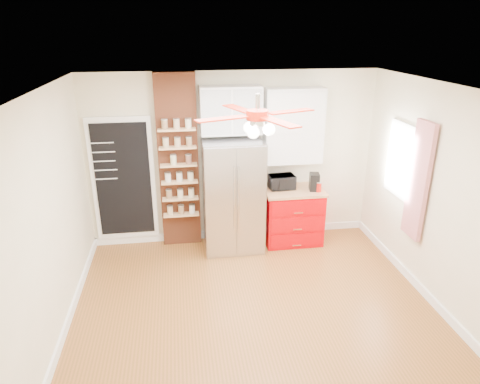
{
  "coord_description": "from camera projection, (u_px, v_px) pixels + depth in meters",
  "views": [
    {
      "loc": [
        -0.85,
        -4.4,
        3.3
      ],
      "look_at": [
        -0.05,
        0.9,
        1.22
      ],
      "focal_mm": 32.0,
      "sensor_mm": 36.0,
      "label": 1
    }
  ],
  "objects": [
    {
      "name": "wall_back",
      "position": [
        233.0,
        159.0,
        6.72
      ],
      "size": [
        4.5,
        0.02,
        2.7
      ],
      "primitive_type": "cube",
      "color": "beige",
      "rests_on": "floor"
    },
    {
      "name": "floor",
      "position": [
        255.0,
        307.0,
        5.37
      ],
      "size": [
        4.5,
        4.5,
        0.0
      ],
      "primitive_type": "plane",
      "color": "brown",
      "rests_on": "ground"
    },
    {
      "name": "wall_front",
      "position": [
        308.0,
        320.0,
        3.04
      ],
      "size": [
        4.5,
        0.02,
        2.7
      ],
      "primitive_type": "cube",
      "color": "beige",
      "rests_on": "floor"
    },
    {
      "name": "curtain",
      "position": [
        419.0,
        181.0,
        5.47
      ],
      "size": [
        0.06,
        0.4,
        1.55
      ],
      "primitive_type": "cube",
      "color": "red",
      "rests_on": "wall_right"
    },
    {
      "name": "brick_pillar",
      "position": [
        179.0,
        163.0,
        6.53
      ],
      "size": [
        0.6,
        0.16,
        2.7
      ],
      "primitive_type": "cube",
      "color": "brown",
      "rests_on": "floor"
    },
    {
      "name": "ceiling_fan",
      "position": [
        258.0,
        115.0,
        4.49
      ],
      "size": [
        1.4,
        1.4,
        0.44
      ],
      "color": "silver",
      "rests_on": "ceiling"
    },
    {
      "name": "ceiling",
      "position": [
        258.0,
        89.0,
        4.39
      ],
      "size": [
        4.5,
        4.5,
        0.0
      ],
      "primitive_type": "plane",
      "color": "white",
      "rests_on": "wall_back"
    },
    {
      "name": "wall_left",
      "position": [
        50.0,
        222.0,
        4.57
      ],
      "size": [
        0.02,
        4.0,
        2.7
      ],
      "primitive_type": "cube",
      "color": "beige",
      "rests_on": "floor"
    },
    {
      "name": "fridge",
      "position": [
        233.0,
        196.0,
        6.55
      ],
      "size": [
        0.9,
        0.7,
        1.75
      ],
      "primitive_type": "cube",
      "color": "#BDBCC2",
      "rests_on": "floor"
    },
    {
      "name": "red_cabinet",
      "position": [
        292.0,
        215.0,
        6.88
      ],
      "size": [
        0.94,
        0.64,
        0.9
      ],
      "color": "#C10006",
      "rests_on": "floor"
    },
    {
      "name": "window",
      "position": [
        402.0,
        161.0,
        5.95
      ],
      "size": [
        0.04,
        0.75,
        1.05
      ],
      "primitive_type": "cube",
      "color": "white",
      "rests_on": "wall_right"
    },
    {
      "name": "toaster_oven",
      "position": [
        282.0,
        182.0,
        6.73
      ],
      "size": [
        0.42,
        0.31,
        0.22
      ],
      "primitive_type": "imported",
      "rotation": [
        0.0,
        0.0,
        0.1
      ],
      "color": "black",
      "rests_on": "red_cabinet"
    },
    {
      "name": "wall_right",
      "position": [
        438.0,
        198.0,
        5.19
      ],
      "size": [
        0.02,
        4.0,
        2.7
      ],
      "primitive_type": "cube",
      "color": "beige",
      "rests_on": "floor"
    },
    {
      "name": "pantry_jar_oats",
      "position": [
        173.0,
        160.0,
        6.34
      ],
      "size": [
        0.11,
        0.11,
        0.14
      ],
      "primitive_type": "cylinder",
      "rotation": [
        0.0,
        0.0,
        0.22
      ],
      "color": "beige",
      "rests_on": "brick_pillar"
    },
    {
      "name": "upper_glass_cabinet",
      "position": [
        231.0,
        110.0,
        6.27
      ],
      "size": [
        0.9,
        0.35,
        0.7
      ],
      "primitive_type": "cube",
      "color": "white",
      "rests_on": "wall_back"
    },
    {
      "name": "canister_left",
      "position": [
        318.0,
        187.0,
        6.61
      ],
      "size": [
        0.11,
        0.11,
        0.15
      ],
      "primitive_type": "cylinder",
      "rotation": [
        0.0,
        0.0,
        0.21
      ],
      "color": "red",
      "rests_on": "red_cabinet"
    },
    {
      "name": "canister_right",
      "position": [
        316.0,
        184.0,
        6.79
      ],
      "size": [
        0.12,
        0.12,
        0.12
      ],
      "primitive_type": "cylinder",
      "rotation": [
        0.0,
        0.0,
        0.26
      ],
      "color": "#BA0A14",
      "rests_on": "red_cabinet"
    },
    {
      "name": "upper_shelf_unit",
      "position": [
        294.0,
        126.0,
        6.52
      ],
      "size": [
        0.9,
        0.3,
        1.15
      ],
      "primitive_type": "cube",
      "color": "white",
      "rests_on": "wall_back"
    },
    {
      "name": "pantry_jar_beans",
      "position": [
        189.0,
        159.0,
        6.4
      ],
      "size": [
        0.1,
        0.1,
        0.13
      ],
      "primitive_type": "cylinder",
      "rotation": [
        0.0,
        0.0,
        -0.05
      ],
      "color": "brown",
      "rests_on": "brick_pillar"
    },
    {
      "name": "chalkboard",
      "position": [
        123.0,
        180.0,
        6.55
      ],
      "size": [
        0.95,
        0.05,
        1.95
      ],
      "color": "white",
      "rests_on": "wall_back"
    },
    {
      "name": "coffee_maker",
      "position": [
        314.0,
        182.0,
        6.65
      ],
      "size": [
        0.18,
        0.22,
        0.27
      ],
      "primitive_type": "cube",
      "rotation": [
        0.0,
        0.0,
        -0.19
      ],
      "color": "black",
      "rests_on": "red_cabinet"
    }
  ]
}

